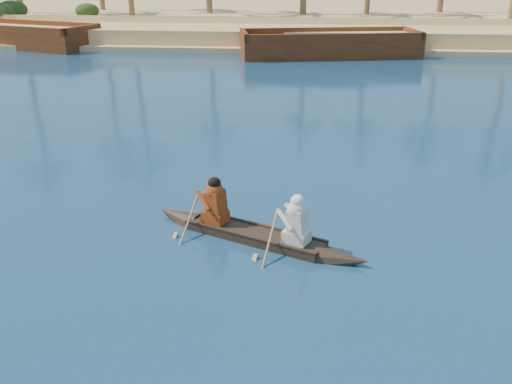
# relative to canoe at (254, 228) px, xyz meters

# --- Properties ---
(sandy_embankment) EXTENTS (150.00, 51.00, 1.50)m
(sandy_embankment) POSITION_rel_canoe_xyz_m (8.00, 50.67, 0.25)
(sandy_embankment) COLOR #DEB57D
(sandy_embankment) RESTS_ON ground
(shrub_cluster) EXTENTS (100.00, 6.00, 2.40)m
(shrub_cluster) POSITION_rel_canoe_xyz_m (8.00, 35.28, 0.93)
(shrub_cluster) COLOR #203413
(shrub_cluster) RESTS_ON ground
(canoe) EXTENTS (4.99, 2.75, 1.42)m
(canoe) POSITION_rel_canoe_xyz_m (0.00, 0.00, 0.00)
(canoe) COLOR #32241B
(canoe) RESTS_ON ground
(barge_left) EXTENTS (11.89, 6.93, 1.88)m
(barge_left) POSITION_rel_canoe_xyz_m (-19.26, 28.03, 0.38)
(barge_left) COLOR brown
(barge_left) RESTS_ON ground
(barge_mid) EXTENTS (11.47, 5.74, 1.83)m
(barge_mid) POSITION_rel_canoe_xyz_m (2.19, 25.78, 0.37)
(barge_mid) COLOR brown
(barge_mid) RESTS_ON ground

